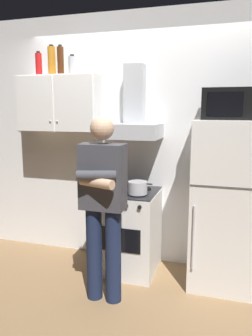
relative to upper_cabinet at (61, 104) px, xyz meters
name	(u,v)px	position (x,y,z in m)	size (l,w,h in m)	color
ground_plane	(126,281)	(0.85, -0.37, -1.75)	(7.00, 7.00, 0.00)	olive
back_wall_tiled	(142,141)	(0.85, 0.23, -0.40)	(4.80, 0.10, 2.70)	white
upper_cabinet	(61,104)	(0.00, 0.00, 0.00)	(0.90, 0.37, 0.60)	white
stove_oven	(128,231)	(0.80, -0.13, -1.32)	(0.60, 0.62, 0.87)	white
range_hood	(132,119)	(0.80, 0.00, -0.15)	(0.60, 0.44, 0.75)	#B7BABF
refrigerator	(224,205)	(1.75, -0.12, -0.95)	(0.60, 0.62, 1.60)	white
microwave	(230,104)	(1.75, -0.11, -0.01)	(0.48, 0.37, 0.28)	black
person_standing	(103,203)	(0.75, -0.73, -0.85)	(0.38, 0.33, 1.64)	#192342
cooking_pot	(138,188)	(0.93, -0.24, -0.81)	(0.29, 0.19, 0.12)	#B7BABF
bottle_soda_red	(39,64)	(-0.24, -0.03, 0.42)	(0.07, 0.07, 0.25)	red
bottle_liquor_amber	(52,61)	(-0.12, 0.03, 0.45)	(0.08, 0.08, 0.32)	#B7721E
bottle_rum_dark	(61,61)	(0.01, 0.00, 0.45)	(0.07, 0.07, 0.31)	#47230F
bottle_canister_steel	(72,65)	(0.14, 0.00, 0.40)	(0.08, 0.08, 0.21)	#B2B5BA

